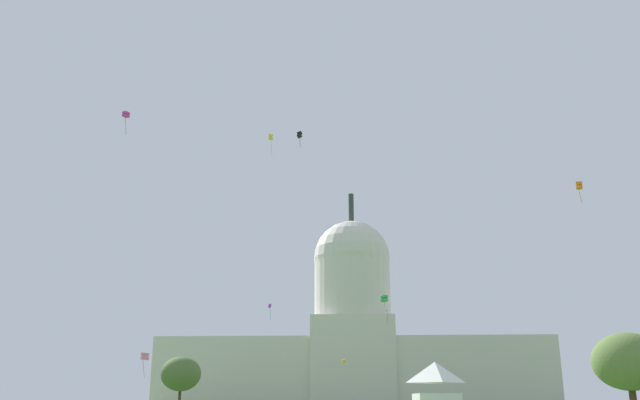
{
  "coord_description": "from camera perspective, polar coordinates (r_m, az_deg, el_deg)",
  "views": [
    {
      "loc": [
        -1.01,
        -22.65,
        1.81
      ],
      "look_at": [
        -5.96,
        72.96,
        30.94
      ],
      "focal_mm": 37.65,
      "sensor_mm": 36.0,
      "label": 1
    }
  ],
  "objects": [
    {
      "name": "kite_blue_mid",
      "position": [
        198.76,
        5.78,
        -9.49
      ],
      "size": [
        0.7,
        1.3,
        3.36
      ],
      "rotation": [
        0.0,
        0.0,
        1.44
      ],
      "color": "blue"
    },
    {
      "name": "kite_green_mid",
      "position": [
        129.91,
        5.49,
        -8.35
      ],
      "size": [
        1.48,
        1.47,
        3.03
      ],
      "rotation": [
        0.0,
        0.0,
        3.96
      ],
      "color": "green"
    },
    {
      "name": "tree_east_mid",
      "position": [
        92.86,
        24.73,
        -12.37
      ],
      "size": [
        10.78,
        9.9,
        10.3
      ],
      "color": "#42301E",
      "rests_on": "ground_plane"
    },
    {
      "name": "tree_west_far",
      "position": [
        125.66,
        -11.73,
        -14.27
      ],
      "size": [
        9.51,
        9.31,
        9.91
      ],
      "color": "#42301E",
      "rests_on": "ground_plane"
    },
    {
      "name": "kite_violet_mid",
      "position": [
        133.2,
        -4.28,
        -9.15
      ],
      "size": [
        0.71,
        0.35,
        3.14
      ],
      "rotation": [
        0.0,
        0.0,
        5.07
      ],
      "color": "purple"
    },
    {
      "name": "kite_yellow_high",
      "position": [
        117.61,
        -4.21,
        5.33
      ],
      "size": [
        0.72,
        0.69,
        3.96
      ],
      "rotation": [
        0.0,
        0.0,
        4.71
      ],
      "color": "yellow"
    },
    {
      "name": "kite_black_high",
      "position": [
        140.89,
        -1.75,
        5.56
      ],
      "size": [
        1.17,
        1.1,
        3.44
      ],
      "rotation": [
        0.0,
        0.0,
        1.42
      ],
      "color": "black"
    },
    {
      "name": "kite_pink_low",
      "position": [
        106.28,
        -14.66,
        -12.74
      ],
      "size": [
        1.14,
        1.11,
        3.6
      ],
      "rotation": [
        0.0,
        0.0,
        4.8
      ],
      "color": "pink"
    },
    {
      "name": "kite_gold_low",
      "position": [
        172.62,
        1.99,
        -13.52
      ],
      "size": [
        1.07,
        1.08,
        0.94
      ],
      "rotation": [
        0.0,
        0.0,
        3.85
      ],
      "color": "gold"
    },
    {
      "name": "event_tent",
      "position": [
        81.62,
        9.84,
        -15.65
      ],
      "size": [
        5.54,
        5.57,
        6.51
      ],
      "rotation": [
        0.0,
        0.0,
        0.1
      ],
      "color": "white",
      "rests_on": "ground_plane"
    },
    {
      "name": "kite_orange_mid",
      "position": [
        86.83,
        21.16,
        1.14
      ],
      "size": [
        0.92,
        0.91,
        2.59
      ],
      "rotation": [
        0.0,
        0.0,
        4.42
      ],
      "color": "orange"
    },
    {
      "name": "capitol_building",
      "position": [
        221.79,
        2.82,
        -12.18
      ],
      "size": [
        124.21,
        25.89,
        71.08
      ],
      "color": "beige",
      "rests_on": "ground_plane"
    },
    {
      "name": "kite_magenta_high",
      "position": [
        90.44,
        -16.17,
        6.96
      ],
      "size": [
        0.95,
        0.93,
        3.24
      ],
      "rotation": [
        0.0,
        0.0,
        1.14
      ],
      "color": "#D1339E"
    }
  ]
}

